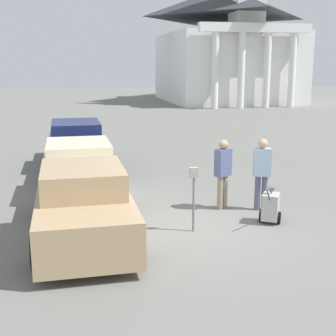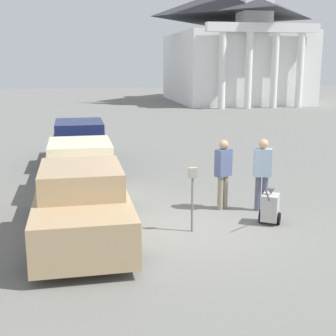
% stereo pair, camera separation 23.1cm
% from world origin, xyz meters
% --- Properties ---
extents(ground_plane, '(120.00, 120.00, 0.00)m').
position_xyz_m(ground_plane, '(0.00, 0.00, 0.00)').
color(ground_plane, slate).
extents(parked_car_tan, '(2.03, 4.74, 1.56)m').
position_xyz_m(parked_car_tan, '(-2.47, -0.03, 0.72)').
color(parked_car_tan, tan).
rests_on(parked_car_tan, ground_plane).
extents(parked_car_cream, '(2.09, 5.07, 1.50)m').
position_xyz_m(parked_car_cream, '(-2.47, 3.36, 0.71)').
color(parked_car_cream, beige).
rests_on(parked_car_cream, ground_plane).
extents(parked_car_navy, '(2.01, 5.31, 1.62)m').
position_xyz_m(parked_car_navy, '(-2.47, 6.93, 0.75)').
color(parked_car_navy, '#19234C').
rests_on(parked_car_navy, ground_plane).
extents(parking_meter, '(0.18, 0.09, 1.42)m').
position_xyz_m(parking_meter, '(-0.13, -0.18, 0.99)').
color(parking_meter, slate).
rests_on(parking_meter, ground_plane).
extents(person_worker, '(0.47, 0.40, 1.75)m').
position_xyz_m(person_worker, '(1.00, 1.24, 1.00)').
color(person_worker, gray).
rests_on(person_worker, ground_plane).
extents(person_supervisor, '(0.46, 0.32, 1.80)m').
position_xyz_m(person_supervisor, '(1.90, 0.94, 1.03)').
color(person_supervisor, '#515670').
rests_on(person_supervisor, ground_plane).
extents(equipment_cart, '(0.69, 0.94, 1.00)m').
position_xyz_m(equipment_cart, '(1.73, -0.02, 0.39)').
color(equipment_cart, '#B2B2AD').
rests_on(equipment_cart, ground_plane).
extents(church, '(11.15, 14.52, 21.92)m').
position_xyz_m(church, '(12.03, 33.38, 5.60)').
color(church, white).
rests_on(church, ground_plane).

